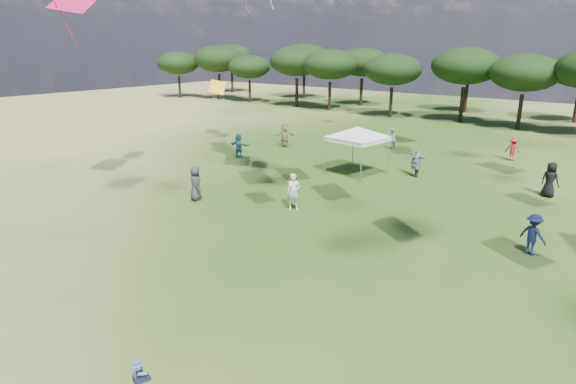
# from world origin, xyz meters

# --- Properties ---
(tent_left) EXTENTS (5.83, 5.83, 3.23)m
(tent_left) POSITION_xyz_m (-6.01, 21.16, 2.80)
(tent_left) COLOR gray
(tent_left) RESTS_ON ground
(toddler) EXTENTS (0.40, 0.43, 0.54)m
(toddler) POSITION_xyz_m (-0.31, 1.64, 0.24)
(toddler) COLOR black
(toddler) RESTS_ON ground
(festival_crowd) EXTENTS (29.68, 20.00, 1.91)m
(festival_crowd) POSITION_xyz_m (-3.10, 21.99, 0.86)
(festival_crowd) COLOR #4C4D51
(festival_crowd) RESTS_ON ground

